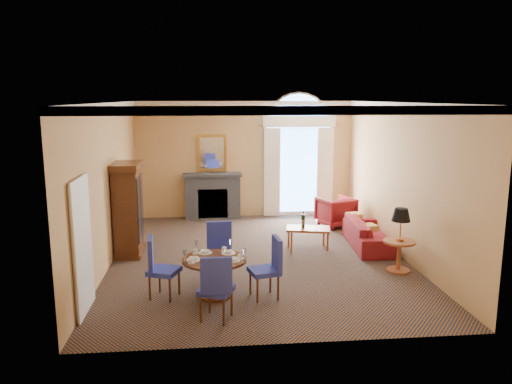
{
  "coord_description": "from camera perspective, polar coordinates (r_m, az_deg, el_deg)",
  "views": [
    {
      "loc": [
        -1.02,
        -9.97,
        3.31
      ],
      "look_at": [
        0.0,
        0.5,
        1.3
      ],
      "focal_mm": 35.0,
      "sensor_mm": 36.0,
      "label": 1
    }
  ],
  "objects": [
    {
      "name": "room_envelope",
      "position": [
        10.71,
        -0.22,
        6.53
      ],
      "size": [
        6.04,
        7.52,
        3.45
      ],
      "color": "tan",
      "rests_on": "ground"
    },
    {
      "name": "armchair",
      "position": [
        13.09,
        9.08,
        -2.24
      ],
      "size": [
        1.06,
        1.07,
        0.77
      ],
      "primitive_type": "imported",
      "rotation": [
        0.0,
        0.0,
        3.48
      ],
      "color": "maroon",
      "rests_on": "ground"
    },
    {
      "name": "dining_chair_south",
      "position": [
        7.49,
        -4.57,
        -10.47
      ],
      "size": [
        0.6,
        0.6,
        1.04
      ],
      "rotation": [
        0.0,
        0.0,
        -0.37
      ],
      "color": "navy",
      "rests_on": "ground"
    },
    {
      "name": "sofa",
      "position": [
        11.49,
        12.78,
        -4.64
      ],
      "size": [
        0.95,
        2.11,
        0.6
      ],
      "primitive_type": "imported",
      "rotation": [
        0.0,
        0.0,
        1.5
      ],
      "color": "maroon",
      "rests_on": "ground"
    },
    {
      "name": "side_table",
      "position": [
        9.9,
        16.15,
        -4.47
      ],
      "size": [
        0.61,
        0.61,
        1.22
      ],
      "color": "#AC5933",
      "rests_on": "ground"
    },
    {
      "name": "dining_chair_west",
      "position": [
        8.5,
        -11.17,
        -8.04
      ],
      "size": [
        0.6,
        0.6,
        1.04
      ],
      "rotation": [
        0.0,
        0.0,
        -1.94
      ],
      "color": "navy",
      "rests_on": "ground"
    },
    {
      "name": "coffee_table",
      "position": [
        11.06,
        5.94,
        -4.24
      ],
      "size": [
        1.03,
        0.71,
        0.86
      ],
      "rotation": [
        0.0,
        0.0,
        -0.21
      ],
      "color": "#AC5933",
      "rests_on": "ground"
    },
    {
      "name": "dining_chair_north",
      "position": [
        9.29,
        -4.27,
        -6.22
      ],
      "size": [
        0.52,
        0.53,
        1.04
      ],
      "rotation": [
        0.0,
        0.0,
        3.01
      ],
      "color": "navy",
      "rests_on": "ground"
    },
    {
      "name": "dining_chair_east",
      "position": [
        8.34,
        1.65,
        -8.19
      ],
      "size": [
        0.56,
        0.56,
        1.04
      ],
      "rotation": [
        0.0,
        0.0,
        1.81
      ],
      "color": "navy",
      "rests_on": "ground"
    },
    {
      "name": "armoire",
      "position": [
        10.89,
        -14.42,
        -2.06
      ],
      "size": [
        0.56,
        1.0,
        1.96
      ],
      "color": "#3C1E0D",
      "rests_on": "ground"
    },
    {
      "name": "dining_table",
      "position": [
        8.41,
        -4.76,
        -8.6
      ],
      "size": [
        1.08,
        1.08,
        0.88
      ],
      "color": "#3C1E0D",
      "rests_on": "ground"
    },
    {
      "name": "ground",
      "position": [
        10.55,
        0.27,
        -7.46
      ],
      "size": [
        7.5,
        7.5,
        0.0
      ],
      "primitive_type": "plane",
      "color": "#101B33",
      "rests_on": "ground"
    }
  ]
}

